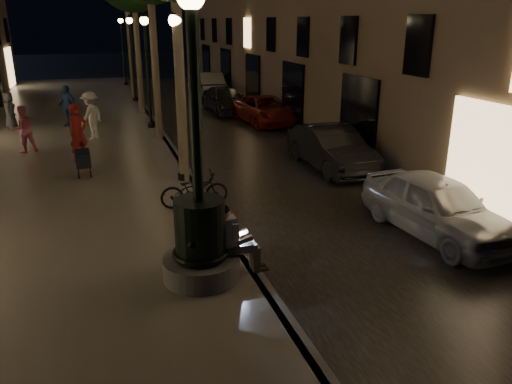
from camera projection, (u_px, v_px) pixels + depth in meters
name	position (u px, v px, depth m)	size (l,w,h in m)	color
ground	(162.00, 136.00, 21.18)	(120.00, 120.00, 0.00)	black
cobble_lane	(230.00, 131.00, 22.04)	(6.00, 45.00, 0.02)	black
promenade	(61.00, 140.00, 19.99)	(8.00, 45.00, 0.20)	slate
curb_strip	(162.00, 134.00, 21.15)	(0.25, 45.00, 0.20)	#59595B
fountain_lamppost	(200.00, 226.00, 8.79)	(1.40, 1.40, 5.21)	#59595B
seated_man_laptop	(234.00, 237.00, 9.07)	(0.99, 0.34, 1.36)	tan
lamp_curb_a	(178.00, 75.00, 13.74)	(0.36, 0.36, 4.81)	black
lamp_curb_b	(147.00, 56.00, 20.94)	(0.36, 0.36, 4.81)	black
lamp_curb_c	(131.00, 47.00, 28.14)	(0.36, 0.36, 4.81)	black
lamp_curb_d	(122.00, 42.00, 35.35)	(0.36, 0.36, 4.81)	black
stroller	(83.00, 159.00, 14.92)	(0.45, 1.00, 1.02)	black
car_front	(437.00, 206.00, 11.22)	(1.64, 4.08, 1.39)	#B4B7BC
car_second	(332.00, 148.00, 16.26)	(1.49, 4.27, 1.41)	black
car_third	(266.00, 110.00, 23.65)	(2.12, 4.59, 1.28)	maroon
car_rear	(225.00, 100.00, 26.59)	(1.79, 4.41, 1.28)	#28292D
car_fifth	(211.00, 84.00, 32.38)	(1.53, 4.39, 1.45)	#AFAFA9
pedestrian_red	(78.00, 133.00, 16.27)	(0.70, 0.46, 1.92)	#B42724
pedestrian_pink	(23.00, 129.00, 17.53)	(0.81, 0.63, 1.66)	pink
pedestrian_white	(91.00, 115.00, 19.52)	(1.20, 0.69, 1.86)	silver
pedestrian_blue	(68.00, 106.00, 21.87)	(1.06, 0.44, 1.81)	navy
pedestrian_dark	(10.00, 111.00, 21.38)	(0.78, 0.50, 1.59)	#38383D
bicycle	(194.00, 190.00, 12.46)	(0.59, 1.70, 0.89)	black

